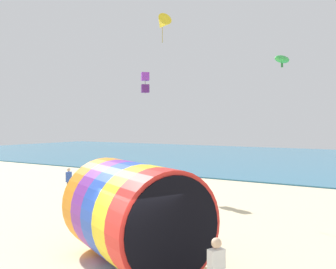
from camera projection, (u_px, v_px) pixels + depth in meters
The scene contains 6 objects.
sea at pixel (335, 161), 43.03m from camera, with size 120.00×40.00×0.10m, color teal.
giant_inflatable_tube at pixel (134, 214), 11.44m from camera, with size 5.28×4.69×3.12m.
kite_yellow_delta at pixel (162, 23), 22.74m from camera, with size 1.43×1.34×1.74m.
kite_green_parafoil at pixel (282, 59), 23.47m from camera, with size 0.97×1.58×0.76m.
kite_purple_box at pixel (145, 83), 24.73m from camera, with size 0.70×0.70×1.42m.
bystander_near_water at pixel (69, 181), 22.74m from camera, with size 0.30×0.40×1.63m.
Camera 1 is at (5.91, -7.21, 4.31)m, focal length 40.00 mm.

